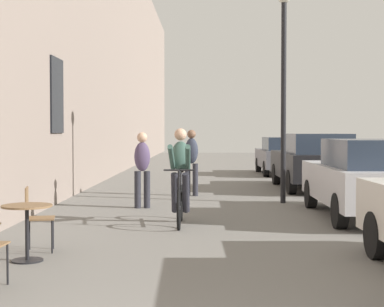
{
  "coord_description": "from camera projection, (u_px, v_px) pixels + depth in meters",
  "views": [
    {
      "loc": [
        0.16,
        -2.87,
        1.66
      ],
      "look_at": [
        -0.12,
        10.59,
        1.16
      ],
      "focal_mm": 56.82,
      "sensor_mm": 36.0,
      "label": 1
    }
  ],
  "objects": [
    {
      "name": "building_facade_left",
      "position": [
        74.0,
        11.0,
        16.8
      ],
      "size": [
        0.54,
        68.0,
        9.96
      ],
      "color": "gray",
      "rests_on": "ground_plane"
    },
    {
      "name": "cafe_table_mid",
      "position": [
        27.0,
        221.0,
        7.71
      ],
      "size": [
        0.64,
        0.64,
        0.72
      ],
      "color": "black",
      "rests_on": "ground_plane"
    },
    {
      "name": "cafe_chair_mid_toward_wall",
      "position": [
        35.0,
        214.0,
        8.33
      ],
      "size": [
        0.45,
        0.45,
        0.89
      ],
      "color": "black",
      "rests_on": "ground_plane"
    },
    {
      "name": "cyclist_on_bicycle",
      "position": [
        180.0,
        179.0,
        10.85
      ],
      "size": [
        0.52,
        1.76,
        1.74
      ],
      "color": "black",
      "rests_on": "ground_plane"
    },
    {
      "name": "pedestrian_near",
      "position": [
        142.0,
        165.0,
        13.07
      ],
      "size": [
        0.37,
        0.28,
        1.64
      ],
      "color": "#26262D",
      "rests_on": "ground_plane"
    },
    {
      "name": "pedestrian_mid",
      "position": [
        191.0,
        159.0,
        15.55
      ],
      "size": [
        0.37,
        0.28,
        1.69
      ],
      "color": "#26262D",
      "rests_on": "ground_plane"
    },
    {
      "name": "street_lamp",
      "position": [
        284.0,
        68.0,
        13.9
      ],
      "size": [
        0.32,
        0.32,
        4.9
      ],
      "color": "black",
      "rests_on": "ground_plane"
    },
    {
      "name": "parked_car_second",
      "position": [
        367.0,
        177.0,
        11.55
      ],
      "size": [
        1.8,
        4.24,
        1.51
      ],
      "color": "#B7B7BC",
      "rests_on": "ground_plane"
    },
    {
      "name": "parked_car_third",
      "position": [
        314.0,
        160.0,
        17.29
      ],
      "size": [
        1.95,
        4.5,
        1.59
      ],
      "color": "black",
      "rests_on": "ground_plane"
    },
    {
      "name": "parked_car_fourth",
      "position": [
        282.0,
        155.0,
        23.22
      ],
      "size": [
        1.76,
        4.05,
        1.43
      ],
      "color": "#595960",
      "rests_on": "ground_plane"
    }
  ]
}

